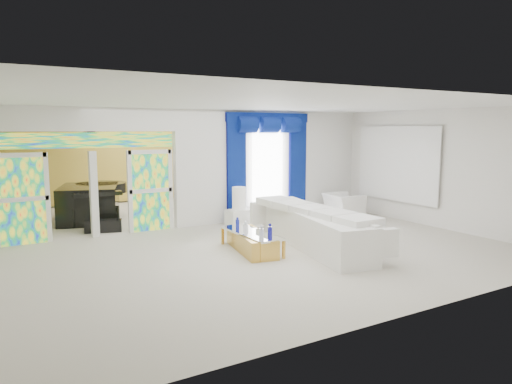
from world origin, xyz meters
TOP-DOWN VIEW (x-y plane):
  - floor at (0.00, 0.00)m, footprint 12.00×12.00m
  - dividing_wall at (2.15, 1.00)m, footprint 5.70×0.18m
  - dividing_header at (-2.85, 1.00)m, footprint 4.30×0.18m
  - stained_panel_left at (-4.28, 1.00)m, footprint 0.95×0.04m
  - stained_panel_right at (-1.42, 1.00)m, footprint 0.95×0.04m
  - stained_transom at (-2.85, 1.00)m, footprint 4.00×0.05m
  - window_pane at (1.90, 0.90)m, footprint 1.00×0.02m
  - blue_drape_left at (0.90, 0.87)m, footprint 0.55×0.10m
  - blue_drape_right at (2.90, 0.87)m, footprint 0.55×0.10m
  - blue_pelmet at (1.90, 0.87)m, footprint 2.60×0.12m
  - wall_mirror at (4.94, -1.00)m, footprint 0.04×2.70m
  - gold_curtains at (0.00, 5.90)m, footprint 9.70×0.12m
  - white_sofa at (1.07, -2.30)m, footprint 1.59×4.02m
  - coffee_table at (-0.28, -2.00)m, footprint 0.90×1.81m
  - console_table at (1.04, 0.42)m, footprint 1.34×0.57m
  - table_lamp at (0.74, 0.42)m, footprint 0.36×0.36m
  - armchair at (3.93, 0.01)m, footprint 0.98×1.09m
  - grand_piano at (-2.50, 3.03)m, footprint 1.96×2.27m
  - piano_bench at (-2.50, 1.43)m, footprint 0.93×0.58m
  - tv_console at (-4.60, 3.24)m, footprint 0.64×0.60m
  - chandelier at (-2.30, 3.40)m, footprint 0.60×0.60m
  - decanters at (-0.25, -2.11)m, footprint 0.15×1.31m

SIDE VIEW (x-z plane):
  - floor at x=0.00m, z-range 0.00..0.00m
  - piano_bench at x=-2.50m, z-range 0.00..0.29m
  - coffee_table at x=-0.28m, z-range 0.00..0.38m
  - console_table at x=1.04m, z-range 0.00..0.43m
  - armchair at x=3.93m, z-range 0.00..0.66m
  - white_sofa at x=1.07m, z-range 0.00..0.75m
  - tv_console at x=-4.60m, z-range 0.00..0.82m
  - decanters at x=-0.25m, z-range 0.35..0.59m
  - grand_piano at x=-2.50m, z-range 0.00..0.97m
  - table_lamp at x=0.74m, z-range 0.43..1.01m
  - stained_panel_left at x=-4.28m, z-range 0.00..2.00m
  - stained_panel_right at x=-1.42m, z-range 0.00..2.00m
  - blue_drape_left at x=0.90m, z-range 0.00..2.80m
  - blue_drape_right at x=2.90m, z-range 0.00..2.80m
  - window_pane at x=1.90m, z-range 0.30..2.60m
  - dividing_wall at x=2.15m, z-range 0.00..3.00m
  - gold_curtains at x=0.00m, z-range 0.05..2.95m
  - wall_mirror at x=4.94m, z-range 0.60..2.50m
  - stained_transom at x=-2.85m, z-range 2.08..2.42m
  - chandelier at x=-2.30m, z-range 2.35..2.95m
  - dividing_header at x=-2.85m, z-range 2.45..3.00m
  - blue_pelmet at x=1.90m, z-range 2.69..2.94m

